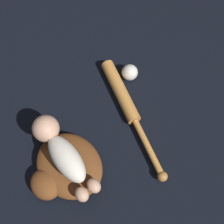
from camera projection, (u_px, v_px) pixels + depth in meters
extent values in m
plane|color=black|center=(57.00, 166.00, 1.28)|extent=(6.00, 6.00, 0.00)
ellipsoid|color=brown|center=(69.00, 165.00, 1.25)|extent=(0.34, 0.30, 0.08)
ellipsoid|color=brown|center=(45.00, 184.00, 1.21)|extent=(0.15, 0.13, 0.08)
ellipsoid|color=silver|center=(67.00, 159.00, 1.17)|extent=(0.23, 0.15, 0.09)
sphere|color=tan|center=(46.00, 128.00, 1.22)|extent=(0.11, 0.11, 0.11)
ellipsoid|color=tan|center=(82.00, 194.00, 1.13)|extent=(0.07, 0.06, 0.05)
ellipsoid|color=tan|center=(94.00, 186.00, 1.15)|extent=(0.07, 0.06, 0.05)
cylinder|color=#C6843D|center=(121.00, 91.00, 1.41)|extent=(0.31, 0.21, 0.06)
cylinder|color=#C6843D|center=(148.00, 148.00, 1.29)|extent=(0.24, 0.15, 0.03)
sphere|color=#A97034|center=(162.00, 176.00, 1.24)|extent=(0.04, 0.04, 0.04)
sphere|color=silver|center=(130.00, 72.00, 1.44)|extent=(0.08, 0.08, 0.08)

